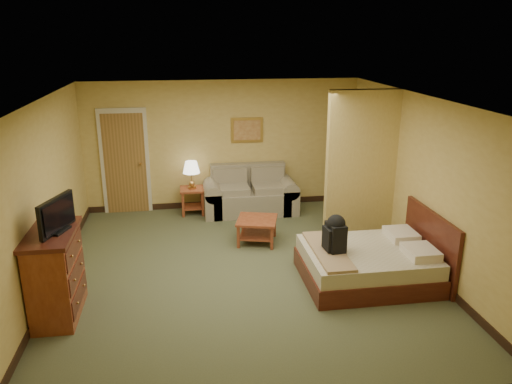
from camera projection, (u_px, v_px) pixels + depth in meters
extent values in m
plane|color=#4C5235|center=(242.00, 270.00, 7.65)|extent=(6.00, 6.00, 0.00)
plane|color=white|center=(241.00, 99.00, 6.85)|extent=(6.00, 6.00, 0.00)
cube|color=tan|center=(223.00, 145.00, 10.07)|extent=(5.50, 0.02, 2.60)
cube|color=tan|center=(43.00, 198.00, 6.85)|extent=(0.02, 6.00, 2.60)
cube|color=tan|center=(419.00, 181.00, 7.65)|extent=(0.02, 6.00, 2.60)
cube|color=tan|center=(361.00, 167.00, 8.43)|extent=(1.20, 0.15, 2.60)
cube|color=beige|center=(125.00, 161.00, 9.84)|extent=(0.94, 0.06, 2.10)
cube|color=brown|center=(125.00, 164.00, 9.84)|extent=(0.80, 0.04, 2.00)
cylinder|color=#B18041|center=(141.00, 164.00, 9.83)|extent=(0.04, 0.12, 0.04)
cube|color=black|center=(224.00, 203.00, 10.44)|extent=(5.50, 0.02, 0.12)
cube|color=gray|center=(250.00, 202.00, 10.02)|extent=(1.53, 0.82, 0.46)
cube|color=gray|center=(248.00, 174.00, 10.21)|extent=(1.53, 0.20, 0.48)
cube|color=gray|center=(212.00, 202.00, 9.90)|extent=(0.33, 0.82, 0.51)
cube|color=gray|center=(288.00, 199.00, 10.12)|extent=(0.33, 0.82, 0.51)
cube|color=maroon|center=(192.00, 189.00, 9.89)|extent=(0.48, 0.48, 0.04)
cube|color=maroon|center=(193.00, 206.00, 10.00)|extent=(0.40, 0.40, 0.03)
cube|color=maroon|center=(183.00, 205.00, 9.76)|extent=(0.05, 0.05, 0.49)
cube|color=maroon|center=(203.00, 204.00, 9.82)|extent=(0.05, 0.05, 0.49)
cube|color=maroon|center=(183.00, 199.00, 10.12)|extent=(0.05, 0.05, 0.49)
cube|color=maroon|center=(202.00, 198.00, 10.18)|extent=(0.05, 0.05, 0.49)
cylinder|color=#B18041|center=(192.00, 187.00, 9.88)|extent=(0.17, 0.17, 0.04)
cylinder|color=#B18041|center=(192.00, 177.00, 9.81)|extent=(0.02, 0.02, 0.28)
cone|color=white|center=(191.00, 167.00, 9.75)|extent=(0.33, 0.33, 0.23)
cube|color=maroon|center=(257.00, 220.00, 8.55)|extent=(0.81, 0.81, 0.04)
cube|color=maroon|center=(257.00, 234.00, 8.63)|extent=(0.70, 0.70, 0.03)
cube|color=maroon|center=(243.00, 239.00, 8.30)|extent=(0.05, 0.05, 0.40)
cube|color=maroon|center=(270.00, 224.00, 8.92)|extent=(0.05, 0.05, 0.40)
cube|color=#B78E3F|center=(247.00, 130.00, 10.03)|extent=(0.65, 0.03, 0.50)
cube|color=#A35F32|center=(247.00, 130.00, 10.01)|extent=(0.54, 0.02, 0.39)
cube|color=maroon|center=(56.00, 276.00, 6.28)|extent=(0.50, 1.00, 1.10)
cube|color=#451810|center=(50.00, 234.00, 6.10)|extent=(0.57, 1.08, 0.05)
cube|color=black|center=(59.00, 230.00, 6.11)|extent=(0.27, 0.35, 0.03)
cube|color=black|center=(56.00, 215.00, 6.04)|extent=(0.29, 0.69, 0.43)
cube|color=#451810|center=(366.00, 272.00, 7.29)|extent=(1.83, 1.47, 0.27)
cube|color=beige|center=(367.00, 256.00, 7.22)|extent=(1.78, 1.41, 0.22)
cube|color=#451810|center=(430.00, 245.00, 7.32)|extent=(0.06, 1.56, 1.01)
cube|color=white|center=(421.00, 252.00, 6.96)|extent=(0.41, 0.50, 0.13)
cube|color=white|center=(401.00, 235.00, 7.56)|extent=(0.41, 0.50, 0.13)
cube|color=#967752|center=(328.00, 251.00, 7.09)|extent=(0.41, 1.37, 0.05)
cube|color=black|center=(335.00, 238.00, 7.02)|extent=(0.25, 0.35, 0.44)
sphere|color=black|center=(336.00, 224.00, 6.95)|extent=(0.26, 0.26, 0.26)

